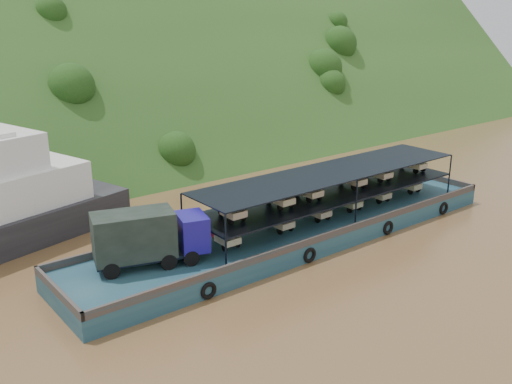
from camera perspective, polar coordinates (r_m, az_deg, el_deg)
ground at (r=42.03m, az=4.70°, el=-4.62°), size 160.00×160.00×0.00m
hillside at (r=71.38m, az=-15.43°, el=4.19°), size 140.00×39.60×39.60m
cargo_barge at (r=40.72m, az=2.96°, el=-3.59°), size 35.00×7.18×4.65m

